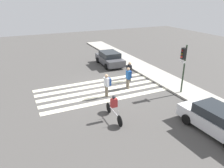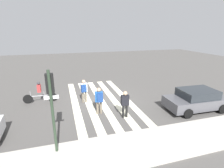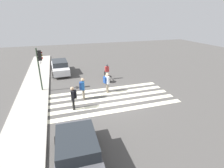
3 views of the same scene
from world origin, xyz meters
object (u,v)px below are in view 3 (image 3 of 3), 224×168
at_px(pedestrian_adult_yellow_jacket, 83,87).
at_px(pedestrian_child_with_backpack, 107,81).
at_px(traffic_light, 40,62).
at_px(pedestrian_adult_tall_backpack, 73,96).
at_px(cyclist_far_lane, 107,72).
at_px(car_parked_silver_sedan, 60,67).
at_px(car_parked_dark_suv, 77,150).

distance_m(pedestrian_adult_yellow_jacket, pedestrian_child_with_backpack, 2.30).
bearing_deg(traffic_light, pedestrian_adult_tall_backpack, -151.58).
bearing_deg(pedestrian_child_with_backpack, pedestrian_adult_yellow_jacket, -83.26).
bearing_deg(pedestrian_child_with_backpack, cyclist_far_lane, 152.80).
xyz_separation_m(pedestrian_adult_yellow_jacket, pedestrian_child_with_backpack, (0.69, -2.20, -0.02)).
bearing_deg(traffic_light, pedestrian_child_with_backpack, -110.65).
distance_m(traffic_light, pedestrian_adult_tall_backpack, 4.97).
relative_size(traffic_light, car_parked_silver_sedan, 0.81).
xyz_separation_m(pedestrian_adult_tall_backpack, pedestrian_child_with_backpack, (2.12, -3.07, 0.01)).
bearing_deg(cyclist_far_lane, pedestrian_adult_yellow_jacket, 142.94).
height_order(traffic_light, car_parked_dark_suv, traffic_light).
bearing_deg(pedestrian_adult_tall_backpack, car_parked_dark_suv, -177.89).
bearing_deg(pedestrian_adult_tall_backpack, car_parked_silver_sedan, 10.28).
bearing_deg(pedestrian_adult_tall_backpack, pedestrian_adult_yellow_jacket, -24.80).
height_order(traffic_light, pedestrian_adult_tall_backpack, traffic_light).
height_order(pedestrian_adult_tall_backpack, car_parked_silver_sedan, pedestrian_adult_tall_backpack).
distance_m(pedestrian_adult_yellow_jacket, cyclist_far_lane, 5.03).
bearing_deg(cyclist_far_lane, traffic_light, 102.94).
bearing_deg(pedestrian_child_with_backpack, traffic_light, -121.28).
height_order(pedestrian_adult_tall_backpack, car_parked_dark_suv, pedestrian_adult_tall_backpack).
height_order(pedestrian_adult_yellow_jacket, pedestrian_child_with_backpack, pedestrian_adult_yellow_jacket).
bearing_deg(car_parked_dark_suv, pedestrian_adult_tall_backpack, -2.56).
xyz_separation_m(cyclist_far_lane, car_parked_dark_suv, (-10.44, 4.43, -0.11)).
height_order(pedestrian_adult_yellow_jacket, car_parked_silver_sedan, pedestrian_adult_yellow_jacket).
bearing_deg(car_parked_silver_sedan, cyclist_far_lane, -131.49).
height_order(traffic_light, pedestrian_child_with_backpack, traffic_light).
distance_m(pedestrian_child_with_backpack, car_parked_dark_suv, 8.02).
height_order(pedestrian_adult_yellow_jacket, cyclist_far_lane, pedestrian_adult_yellow_jacket).
height_order(cyclist_far_lane, car_parked_silver_sedan, cyclist_far_lane).
relative_size(pedestrian_adult_tall_backpack, car_parked_dark_suv, 0.41).
bearing_deg(pedestrian_adult_yellow_jacket, traffic_light, -121.63).
height_order(pedestrian_child_with_backpack, cyclist_far_lane, pedestrian_child_with_backpack).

